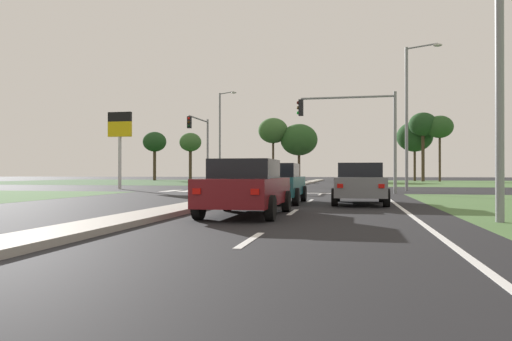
% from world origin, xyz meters
% --- Properties ---
extents(ground_plane, '(200.00, 200.00, 0.00)m').
position_xyz_m(ground_plane, '(0.00, 30.00, 0.00)').
color(ground_plane, black).
extents(grass_verge_far_left, '(35.00, 35.00, 0.01)m').
position_xyz_m(grass_verge_far_left, '(-25.50, 54.50, 0.00)').
color(grass_verge_far_left, '#2D4C28').
rests_on(grass_verge_far_left, ground).
extents(median_island_near, '(1.20, 22.00, 0.14)m').
position_xyz_m(median_island_near, '(0.00, 11.00, 0.07)').
color(median_island_near, gray).
rests_on(median_island_near, ground).
extents(median_island_far, '(1.20, 36.00, 0.14)m').
position_xyz_m(median_island_far, '(0.00, 55.00, 0.07)').
color(median_island_far, '#ADA89E').
rests_on(median_island_far, ground).
extents(lane_dash_near, '(0.14, 2.00, 0.01)m').
position_xyz_m(lane_dash_near, '(3.50, 3.61, 0.01)').
color(lane_dash_near, silver).
rests_on(lane_dash_near, ground).
extents(lane_dash_second, '(0.14, 2.00, 0.01)m').
position_xyz_m(lane_dash_second, '(3.50, 9.61, 0.01)').
color(lane_dash_second, silver).
rests_on(lane_dash_second, ground).
extents(lane_dash_third, '(0.14, 2.00, 0.01)m').
position_xyz_m(lane_dash_third, '(3.50, 15.61, 0.01)').
color(lane_dash_third, silver).
rests_on(lane_dash_third, ground).
extents(lane_dash_fourth, '(0.14, 2.00, 0.01)m').
position_xyz_m(lane_dash_fourth, '(3.50, 21.61, 0.01)').
color(lane_dash_fourth, silver).
rests_on(lane_dash_fourth, ground).
extents(edge_line_right, '(0.14, 24.00, 0.01)m').
position_xyz_m(edge_line_right, '(6.85, 12.00, 0.01)').
color(edge_line_right, silver).
rests_on(edge_line_right, ground).
extents(stop_bar_near, '(6.40, 0.50, 0.01)m').
position_xyz_m(stop_bar_near, '(3.80, 23.00, 0.01)').
color(stop_bar_near, silver).
rests_on(stop_bar_near, ground).
extents(crosswalk_bar_near, '(0.70, 2.80, 0.01)m').
position_xyz_m(crosswalk_bar_near, '(-6.40, 24.80, 0.01)').
color(crosswalk_bar_near, silver).
rests_on(crosswalk_bar_near, ground).
extents(crosswalk_bar_second, '(0.70, 2.80, 0.01)m').
position_xyz_m(crosswalk_bar_second, '(-5.25, 24.80, 0.01)').
color(crosswalk_bar_second, silver).
rests_on(crosswalk_bar_second, ground).
extents(crosswalk_bar_third, '(0.70, 2.80, 0.01)m').
position_xyz_m(crosswalk_bar_third, '(-4.10, 24.80, 0.01)').
color(crosswalk_bar_third, silver).
rests_on(crosswalk_bar_third, ground).
extents(crosswalk_bar_fourth, '(0.70, 2.80, 0.01)m').
position_xyz_m(crosswalk_bar_fourth, '(-2.95, 24.80, 0.01)').
color(crosswalk_bar_fourth, silver).
rests_on(crosswalk_bar_fourth, ground).
extents(crosswalk_bar_fifth, '(0.70, 2.80, 0.01)m').
position_xyz_m(crosswalk_bar_fifth, '(-1.80, 24.80, 0.01)').
color(crosswalk_bar_fifth, silver).
rests_on(crosswalk_bar_fifth, ground).
extents(crosswalk_bar_sixth, '(0.70, 2.80, 0.01)m').
position_xyz_m(crosswalk_bar_sixth, '(-0.65, 24.80, 0.01)').
color(crosswalk_bar_sixth, silver).
rests_on(crosswalk_bar_sixth, ground).
extents(crosswalk_bar_seventh, '(0.70, 2.80, 0.01)m').
position_xyz_m(crosswalk_bar_seventh, '(0.50, 24.80, 0.01)').
color(crosswalk_bar_seventh, silver).
rests_on(crosswalk_bar_seventh, ground).
extents(car_grey_near, '(2.00, 4.48, 1.55)m').
position_xyz_m(car_grey_near, '(5.52, 13.94, 0.79)').
color(car_grey_near, slate).
rests_on(car_grey_near, ground).
extents(car_teal_third, '(2.02, 4.25, 1.55)m').
position_xyz_m(car_teal_third, '(2.34, 13.85, 0.79)').
color(car_teal_third, '#19565B').
rests_on(car_teal_third, ground).
extents(car_maroon_fourth, '(2.07, 4.46, 1.55)m').
position_xyz_m(car_maroon_fourth, '(2.36, 8.32, 0.79)').
color(car_maroon_fourth, maroon).
rests_on(car_maroon_fourth, ground).
extents(car_red_fifth, '(2.00, 4.25, 1.59)m').
position_xyz_m(car_red_fifth, '(-2.32, 52.24, 0.81)').
color(car_red_fifth, '#A31919').
rests_on(car_red_fifth, ground).
extents(traffic_signal_near_right, '(5.69, 0.32, 5.80)m').
position_xyz_m(traffic_signal_near_right, '(5.54, 23.40, 4.05)').
color(traffic_signal_near_right, gray).
rests_on(traffic_signal_near_right, ground).
extents(traffic_signal_far_left, '(0.32, 5.25, 6.01)m').
position_xyz_m(traffic_signal_far_left, '(-7.60, 34.75, 4.16)').
color(traffic_signal_far_left, gray).
rests_on(traffic_signal_far_left, ground).
extents(street_lamp_near, '(2.17, 0.37, 8.08)m').
position_xyz_m(street_lamp_near, '(8.51, 7.74, 4.55)').
color(street_lamp_near, gray).
rests_on(street_lamp_near, ground).
extents(street_lamp_second, '(2.17, 1.19, 9.43)m').
position_xyz_m(street_lamp_second, '(8.88, 27.90, 5.27)').
color(street_lamp_second, gray).
rests_on(street_lamp_second, ground).
extents(street_lamp_third, '(2.21, 1.36, 9.72)m').
position_xyz_m(street_lamp_third, '(-8.53, 44.38, 5.42)').
color(street_lamp_third, gray).
rests_on(street_lamp_third, ground).
extents(pedestrian_at_median, '(0.34, 0.34, 1.63)m').
position_xyz_m(pedestrian_at_median, '(0.16, 38.35, 1.12)').
color(pedestrian_at_median, '#9E8966').
rests_on(pedestrian_at_median, median_island_far).
extents(fuel_price_totem, '(1.80, 0.24, 5.62)m').
position_xyz_m(fuel_price_totem, '(-11.40, 27.41, 4.10)').
color(fuel_price_totem, silver).
rests_on(fuel_price_totem, ground).
extents(treeline_near, '(3.65, 3.65, 7.60)m').
position_xyz_m(treeline_near, '(-25.20, 65.20, 5.96)').
color(treeline_near, '#423323').
rests_on(treeline_near, ground).
extents(treeline_second, '(3.25, 3.25, 7.12)m').
position_xyz_m(treeline_second, '(-18.42, 62.66, 5.63)').
color(treeline_second, '#423323').
rests_on(treeline_second, ground).
extents(treeline_third, '(4.46, 4.46, 9.42)m').
position_xyz_m(treeline_third, '(-6.50, 65.85, 7.49)').
color(treeline_third, '#423323').
rests_on(treeline_third, ground).
extents(treeline_fourth, '(5.54, 5.54, 8.49)m').
position_xyz_m(treeline_fourth, '(-2.69, 66.48, 6.12)').
color(treeline_fourth, '#423323').
rests_on(treeline_fourth, ground).
extents(treeline_fifth, '(5.07, 5.07, 8.53)m').
position_xyz_m(treeline_fifth, '(13.92, 66.95, 6.36)').
color(treeline_fifth, '#423323').
rests_on(treeline_fifth, ground).
extents(treeline_sixth, '(3.58, 3.58, 8.95)m').
position_xyz_m(treeline_sixth, '(16.78, 63.68, 7.37)').
color(treeline_sixth, '#423323').
rests_on(treeline_sixth, ground).
extents(treeline_seventh, '(3.78, 3.78, 9.46)m').
position_xyz_m(treeline_seventh, '(14.65, 63.97, 7.73)').
color(treeline_seventh, '#423323').
rests_on(treeline_seventh, ground).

